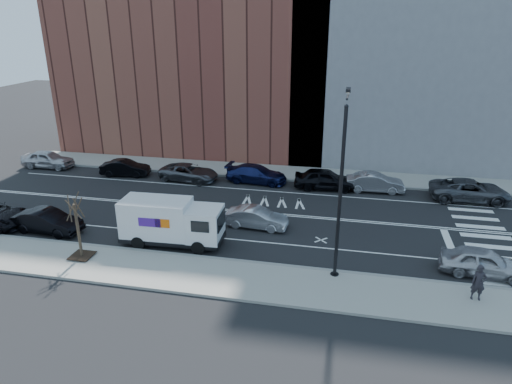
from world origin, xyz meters
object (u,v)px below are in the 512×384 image
at_px(driving_sedan, 256,218).
at_px(pedestrian, 479,283).
at_px(fedex_van, 171,222).
at_px(far_parked_b, 125,168).
at_px(far_parked_a, 48,159).
at_px(near_parked_front, 483,262).

bearing_deg(driving_sedan, pedestrian, -112.17).
relative_size(fedex_van, far_parked_b, 1.49).
relative_size(far_parked_a, far_parked_b, 1.12).
bearing_deg(far_parked_a, far_parked_b, -95.30).
relative_size(driving_sedan, pedestrian, 2.23).
xyz_separation_m(far_parked_a, far_parked_b, (7.87, -0.62, -0.10)).
bearing_deg(near_parked_front, pedestrian, 167.66).
xyz_separation_m(near_parked_front, pedestrian, (-0.89, -2.70, 0.30)).
relative_size(far_parked_a, driving_sedan, 1.14).
distance_m(far_parked_b, pedestrian, 28.56).
xyz_separation_m(far_parked_a, driving_sedan, (20.96, -8.39, -0.12)).
bearing_deg(far_parked_b, far_parked_a, 78.36).
bearing_deg(far_parked_b, fedex_van, -149.23).
bearing_deg(fedex_van, pedestrian, -11.40).
bearing_deg(far_parked_b, driving_sedan, -127.80).
height_order(near_parked_front, pedestrian, pedestrian).
relative_size(near_parked_front, pedestrian, 2.44).
height_order(far_parked_b, pedestrian, pedestrian).
bearing_deg(fedex_van, driving_sedan, 34.21).
distance_m(driving_sedan, pedestrian, 13.36).
bearing_deg(pedestrian, near_parked_front, 72.27).
relative_size(far_parked_b, pedestrian, 2.29).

